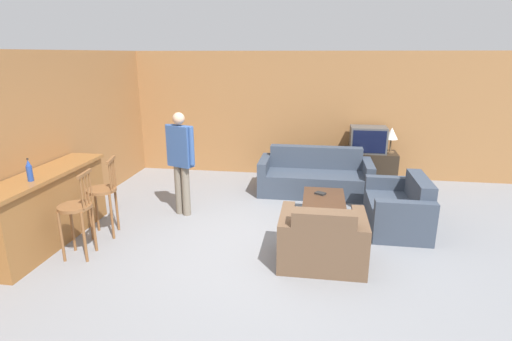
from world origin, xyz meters
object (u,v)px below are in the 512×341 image
tv_unit (366,167)px  table_lamp (392,134)px  bar_chair_near (77,213)px  book_on_table (320,193)px  person_by_window (181,158)px  loveseat_right (399,209)px  armchair_near (322,242)px  bottle (29,171)px  couch_far (315,178)px  bar_chair_mid (103,195)px  coffee_table (324,201)px  tv (368,139)px

tv_unit → table_lamp: size_ratio=2.32×
bar_chair_near → book_on_table: bar_chair_near is taller
book_on_table → person_by_window: bearing=-175.6°
book_on_table → loveseat_right: bearing=-9.3°
armchair_near → table_lamp: 3.80m
bar_chair_near → table_lamp: (4.44, 3.76, 0.40)m
tv_unit → bottle: bottle is taller
bottle → book_on_table: 4.09m
loveseat_right → bottle: bottle is taller
couch_far → person_by_window: 2.62m
bar_chair_mid → coffee_table: bar_chair_mid is taller
bar_chair_near → coffee_table: 3.51m
bar_chair_near → table_lamp: bearing=40.3°
table_lamp → person_by_window: bearing=-148.7°
bottle → person_by_window: person_by_window is taller
loveseat_right → tv_unit: (-0.26, 2.20, 0.02)m
couch_far → bottle: bearing=-139.6°
book_on_table → bar_chair_near: bearing=-150.4°
bar_chair_near → coffee_table: bearing=26.7°
tv → bar_chair_near: bearing=-136.8°
bottle → person_by_window: size_ratio=0.17×
bar_chair_mid → book_on_table: size_ratio=6.06×
loveseat_right → book_on_table: (-1.18, 0.19, 0.12)m
bar_chair_near → person_by_window: person_by_window is taller
bar_chair_near → couch_far: bearing=44.9°
bar_chair_near → loveseat_right: bearing=20.1°
tv_unit → loveseat_right: bearing=-83.3°
couch_far → tv: tv is taller
armchair_near → bottle: 3.75m
coffee_table → bar_chair_mid: bearing=-163.6°
book_on_table → bottle: bearing=-153.8°
bar_chair_near → table_lamp: 5.83m
loveseat_right → bottle: size_ratio=4.43×
tv_unit → bottle: 5.97m
bottle → bar_chair_near: bearing=3.7°
armchair_near → loveseat_right: armchair_near is taller
couch_far → armchair_near: couch_far is taller
bar_chair_mid → tv: 5.06m
couch_far → tv: (1.02, 0.79, 0.60)m
tv_unit → person_by_window: bearing=-145.2°
couch_far → table_lamp: 1.81m
tv_unit → table_lamp: table_lamp is taller
armchair_near → loveseat_right: 1.72m
coffee_table → tv_unit: (0.87, 2.18, -0.03)m
tv → book_on_table: (-0.92, -2.01, -0.48)m
loveseat_right → coffee_table: 1.13m
bar_chair_near → table_lamp: table_lamp is taller
loveseat_right → coffee_table: size_ratio=1.26×
armchair_near → tv: (0.90, 3.47, 0.60)m
bar_chair_near → book_on_table: bearing=29.6°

